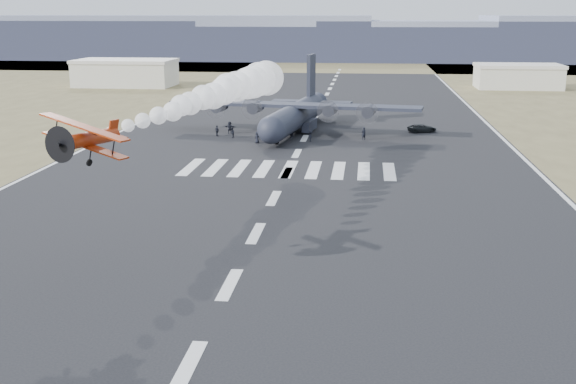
% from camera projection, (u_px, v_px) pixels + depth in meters
% --- Properties ---
extents(ground, '(500.00, 500.00, 0.00)m').
position_uv_depth(ground, '(188.00, 366.00, 38.54)').
color(ground, black).
rests_on(ground, ground).
extents(scrub_far, '(500.00, 80.00, 0.00)m').
position_uv_depth(scrub_far, '(342.00, 64.00, 260.31)').
color(scrub_far, brown).
rests_on(scrub_far, ground).
extents(runway_markings, '(60.00, 260.00, 0.01)m').
position_uv_depth(runway_markings, '(297.00, 153.00, 96.39)').
color(runway_markings, silver).
rests_on(runway_markings, ground).
extents(ridge_seg_b, '(150.00, 50.00, 15.00)m').
position_uv_depth(ridge_seg_b, '(34.00, 38.00, 301.16)').
color(ridge_seg_b, slate).
rests_on(ridge_seg_b, ground).
extents(ridge_seg_c, '(150.00, 50.00, 17.00)m').
position_uv_depth(ridge_seg_c, '(186.00, 37.00, 294.04)').
color(ridge_seg_c, slate).
rests_on(ridge_seg_c, ground).
extents(ridge_seg_d, '(150.00, 50.00, 13.00)m').
position_uv_depth(ridge_seg_d, '(345.00, 42.00, 287.66)').
color(ridge_seg_d, slate).
rests_on(ridge_seg_d, ground).
extents(ridge_seg_e, '(150.00, 50.00, 15.00)m').
position_uv_depth(ridge_seg_e, '(513.00, 40.00, 280.55)').
color(ridge_seg_e, slate).
rests_on(ridge_seg_e, ground).
extents(hangar_left, '(24.50, 14.50, 6.70)m').
position_uv_depth(hangar_left, '(126.00, 72.00, 183.02)').
color(hangar_left, beige).
rests_on(hangar_left, ground).
extents(hangar_right, '(20.50, 12.50, 5.90)m').
position_uv_depth(hangar_right, '(518.00, 76.00, 177.58)').
color(hangar_right, beige).
rests_on(hangar_right, ground).
extents(aerobatic_biplane, '(6.87, 6.32, 3.33)m').
position_uv_depth(aerobatic_biplane, '(87.00, 139.00, 49.83)').
color(aerobatic_biplane, '#A32A0A').
extents(smoke_trail, '(8.63, 42.25, 4.35)m').
position_uv_depth(smoke_trail, '(244.00, 86.00, 82.12)').
color(smoke_trail, white).
extents(transport_aircraft, '(39.61, 32.50, 11.43)m').
position_uv_depth(transport_aircraft, '(296.00, 113.00, 113.28)').
color(transport_aircraft, '#202431').
rests_on(transport_aircraft, ground).
extents(support_vehicle, '(4.91, 3.42, 1.25)m').
position_uv_depth(support_vehicle, '(422.00, 128.00, 113.35)').
color(support_vehicle, black).
rests_on(support_vehicle, ground).
extents(crew_a, '(0.89, 0.86, 1.90)m').
position_uv_depth(crew_a, '(364.00, 134.00, 106.31)').
color(crew_a, black).
rests_on(crew_a, ground).
extents(crew_b, '(0.60, 0.83, 1.56)m').
position_uv_depth(crew_b, '(232.00, 133.00, 108.17)').
color(crew_b, black).
rests_on(crew_b, ground).
extents(crew_c, '(0.63, 1.09, 1.59)m').
position_uv_depth(crew_c, '(311.00, 136.00, 104.96)').
color(crew_c, black).
rests_on(crew_c, ground).
extents(crew_d, '(1.06, 1.01, 1.66)m').
position_uv_depth(crew_d, '(217.00, 131.00, 109.49)').
color(crew_d, black).
rests_on(crew_d, ground).
extents(crew_e, '(0.95, 0.80, 1.67)m').
position_uv_depth(crew_e, '(257.00, 137.00, 103.79)').
color(crew_e, black).
rests_on(crew_e, ground).
extents(crew_f, '(1.81, 0.81, 1.89)m').
position_uv_depth(crew_f, '(230.00, 128.00, 111.89)').
color(crew_f, black).
rests_on(crew_f, ground).
extents(crew_g, '(0.72, 0.65, 1.62)m').
position_uv_depth(crew_g, '(291.00, 132.00, 108.42)').
color(crew_g, black).
rests_on(crew_g, ground).
extents(crew_h, '(0.99, 1.04, 1.84)m').
position_uv_depth(crew_h, '(291.00, 131.00, 108.38)').
color(crew_h, black).
rests_on(crew_h, ground).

